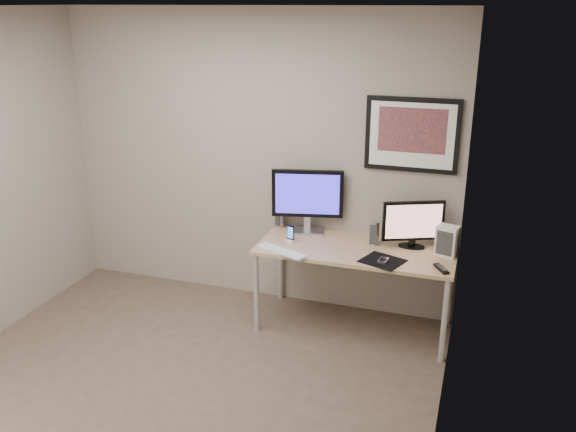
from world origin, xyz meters
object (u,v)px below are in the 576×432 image
Objects in this scene: desk at (356,255)px; speaker_left at (280,217)px; monitor_large at (307,198)px; phone_dock at (291,233)px; speaker_right at (374,233)px; fan_unit at (447,241)px; framed_art at (412,135)px; monitor_tv at (413,223)px; keyboard at (282,251)px.

desk is 0.82m from speaker_left.
desk is at bearing -37.40° from monitor_large.
phone_dock reaches higher than desk.
monitor_large reaches higher than phone_dock.
speaker_right is 0.82× the size of fan_unit.
monitor_large is (-0.48, 0.22, 0.37)m from desk.
framed_art is at bearing 36.61° from phone_dock.
speaker_left is at bearing 159.15° from desk.
speaker_left is at bearing -177.69° from framed_art.
speaker_left is (-1.18, 0.14, -0.12)m from monitor_tv.
monitor_tv is 0.31m from fan_unit.
fan_unit reaches higher than keyboard.
fan_unit is (1.26, 0.10, 0.05)m from phone_dock.
fan_unit is at bearing 37.07° from keyboard.
desk is 3.37× the size of monitor_tv.
monitor_large is 3.39× the size of speaker_left.
fan_unit reaches higher than speaker_left.
phone_dock is at bearing -40.81° from speaker_left.
monitor_tv is at bearing 10.18° from speaker_left.
monitor_large is 0.35m from speaker_left.
desk is 0.65m from monitor_large.
framed_art reaches higher than speaker_right.
desk is 0.57m from phone_dock.
monitor_large reaches higher than speaker_right.
phone_dock is (-0.90, -0.37, -0.82)m from framed_art.
fan_unit is (0.59, -0.05, 0.02)m from speaker_right.
fan_unit reaches higher than phone_dock.
monitor_tv is at bearing 45.36° from keyboard.
desk is 7.95× the size of speaker_right.
phone_dock is at bearing -157.92° from framed_art.
phone_dock is 0.58× the size of fan_unit.
speaker_right is 1.42× the size of phone_dock.
monitor_large is 1.27× the size of monitor_tv.
framed_art is 3.04× the size of fan_unit.
monitor_large is at bearing -171.08° from fan_unit.
keyboard is (0.21, -0.57, -0.08)m from speaker_left.
keyboard is at bearing -145.81° from framed_art.
monitor_large is at bearing 3.37° from speaker_left.
framed_art is 1.58× the size of monitor_tv.
speaker_left is at bearing -172.22° from fan_unit.
framed_art reaches higher than phone_dock.
speaker_right is (0.12, 0.11, 0.17)m from desk.
framed_art is at bearing 44.30° from speaker_right.
keyboard is at bearing -149.18° from speaker_right.
fan_unit is at bearing 5.34° from desk.
phone_dock reaches higher than keyboard.
monitor_tv is 1.20m from speaker_left.
monitor_large is at bearing 89.91° from phone_dock.
keyboard is 1.31m from fan_unit.
speaker_left is 0.38× the size of keyboard.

